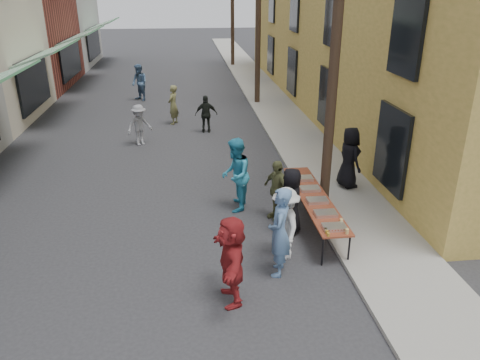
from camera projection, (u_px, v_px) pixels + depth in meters
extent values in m
plane|color=#28282B|center=(160.00, 281.00, 9.55)|extent=(120.00, 120.00, 0.00)
cube|color=gray|center=(271.00, 102.00, 23.81)|extent=(2.20, 60.00, 0.10)
cube|color=gray|center=(30.00, 1.00, 33.28)|extent=(8.00, 8.00, 9.00)
cylinder|color=#2D2116|center=(336.00, 35.00, 11.02)|extent=(0.26, 0.26, 9.00)
cylinder|color=#2D2116|center=(258.00, 10.00, 22.01)|extent=(0.26, 0.26, 9.00)
cylinder|color=#2D2116|center=(232.00, 1.00, 33.00)|extent=(0.26, 0.26, 9.00)
cube|color=maroon|center=(314.00, 197.00, 11.57)|extent=(0.70, 4.00, 0.04)
cylinder|color=black|center=(323.00, 251.00, 9.96)|extent=(0.04, 0.04, 0.71)
cylinder|color=black|center=(349.00, 249.00, 10.02)|extent=(0.04, 0.04, 0.71)
cylinder|color=black|center=(286.00, 182.00, 13.40)|extent=(0.04, 0.04, 0.71)
cylinder|color=black|center=(306.00, 182.00, 13.46)|extent=(0.04, 0.04, 0.71)
cube|color=maroon|center=(334.00, 227.00, 10.03)|extent=(0.50, 0.33, 0.08)
cube|color=#B2B2B7|center=(326.00, 213.00, 10.63)|extent=(0.50, 0.33, 0.08)
cube|color=tan|center=(317.00, 200.00, 11.27)|extent=(0.50, 0.33, 0.08)
cube|color=#B2B2B7|center=(310.00, 189.00, 11.91)|extent=(0.50, 0.33, 0.08)
cube|color=tan|center=(303.00, 178.00, 12.55)|extent=(0.50, 0.33, 0.08)
cylinder|color=#A57F26|center=(328.00, 235.00, 9.73)|extent=(0.07, 0.07, 0.08)
cylinder|color=#A57F26|center=(327.00, 232.00, 9.82)|extent=(0.07, 0.07, 0.08)
cylinder|color=#A57F26|center=(326.00, 230.00, 9.92)|extent=(0.07, 0.07, 0.08)
cylinder|color=tan|center=(347.00, 231.00, 9.82)|extent=(0.08, 0.08, 0.12)
imported|color=black|center=(291.00, 201.00, 11.16)|extent=(0.79, 0.94, 1.65)
imported|color=#5578A5|center=(279.00, 232.00, 9.47)|extent=(0.63, 0.80, 1.93)
imported|color=teal|center=(235.00, 175.00, 12.25)|extent=(0.92, 1.09, 1.98)
imported|color=silver|center=(285.00, 224.00, 10.10)|extent=(0.67, 1.10, 1.65)
imported|color=brown|center=(277.00, 190.00, 11.83)|extent=(0.78, 1.00, 1.59)
imported|color=maroon|center=(231.00, 260.00, 8.66)|extent=(0.59, 1.66, 1.77)
imported|color=black|center=(349.00, 158.00, 13.46)|extent=(0.75, 0.98, 1.79)
imported|color=gray|center=(139.00, 125.00, 17.38)|extent=(1.14, 1.01, 1.53)
imported|color=black|center=(206.00, 114.00, 18.87)|extent=(0.90, 0.39, 1.52)
imported|color=olive|center=(173.00, 105.00, 20.00)|extent=(0.62, 0.72, 1.68)
imported|color=#466487|center=(140.00, 83.00, 24.04)|extent=(1.12, 1.14, 1.85)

